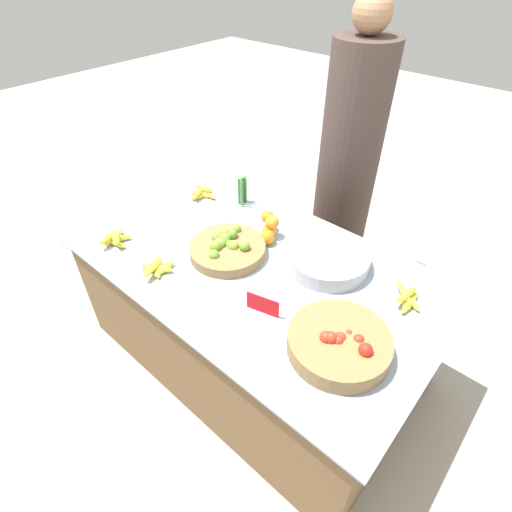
{
  "coord_description": "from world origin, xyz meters",
  "views": [
    {
      "loc": [
        0.94,
        -1.07,
        1.9
      ],
      "look_at": [
        0.0,
        0.0,
        0.72
      ],
      "focal_mm": 28.0,
      "sensor_mm": 36.0,
      "label": 1
    }
  ],
  "objects": [
    {
      "name": "ground_plane",
      "position": [
        0.0,
        0.0,
        0.0
      ],
      "size": [
        12.0,
        12.0,
        0.0
      ],
      "primitive_type": "plane",
      "color": "#ADA599"
    },
    {
      "name": "market_table",
      "position": [
        0.0,
        0.0,
        0.34
      ],
      "size": [
        1.75,
        1.04,
        0.67
      ],
      "color": "brown",
      "rests_on": "ground_plane"
    },
    {
      "name": "lime_bowl",
      "position": [
        -0.16,
        -0.03,
        0.7
      ],
      "size": [
        0.37,
        0.37,
        0.1
      ],
      "color": "olive",
      "rests_on": "market_table"
    },
    {
      "name": "tomato_basket",
      "position": [
        0.56,
        -0.17,
        0.71
      ],
      "size": [
        0.38,
        0.38,
        0.11
      ],
      "color": "olive",
      "rests_on": "market_table"
    },
    {
      "name": "orange_pile",
      "position": [
        -0.09,
        0.21,
        0.72
      ],
      "size": [
        0.15,
        0.16,
        0.12
      ],
      "color": "orange",
      "rests_on": "market_table"
    },
    {
      "name": "metal_bowl",
      "position": [
        0.25,
        0.22,
        0.71
      ],
      "size": [
        0.39,
        0.39,
        0.08
      ],
      "color": "#B7B7BF",
      "rests_on": "market_table"
    },
    {
      "name": "price_sign",
      "position": [
        0.22,
        -0.21,
        0.71
      ],
      "size": [
        0.14,
        0.04,
        0.09
      ],
      "rotation": [
        0.0,
        0.0,
        0.26
      ],
      "color": "red",
      "rests_on": "market_table"
    },
    {
      "name": "veg_bundle",
      "position": [
        -0.41,
        0.35,
        0.75
      ],
      "size": [
        0.05,
        0.07,
        0.16
      ],
      "color": "#4C8E42",
      "rests_on": "market_table"
    },
    {
      "name": "banana_bunch_back_center",
      "position": [
        0.64,
        0.24,
        0.69
      ],
      "size": [
        0.16,
        0.17,
        0.06
      ],
      "color": "yellow",
      "rests_on": "market_table"
    },
    {
      "name": "banana_bunch_middle_right",
      "position": [
        -0.64,
        -0.35,
        0.7
      ],
      "size": [
        0.15,
        0.17,
        0.06
      ],
      "color": "yellow",
      "rests_on": "market_table"
    },
    {
      "name": "banana_bunch_front_right",
      "position": [
        -0.64,
        0.25,
        0.69
      ],
      "size": [
        0.17,
        0.15,
        0.06
      ],
      "color": "yellow",
      "rests_on": "market_table"
    },
    {
      "name": "banana_bunch_middle_left",
      "position": [
        -0.31,
        -0.34,
        0.69
      ],
      "size": [
        0.15,
        0.18,
        0.06
      ],
      "color": "yellow",
      "rests_on": "market_table"
    },
    {
      "name": "vendor_person",
      "position": [
        -0.09,
        0.94,
        0.78
      ],
      "size": [
        0.35,
        0.35,
        1.68
      ],
      "color": "#473833",
      "rests_on": "ground_plane"
    }
  ]
}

